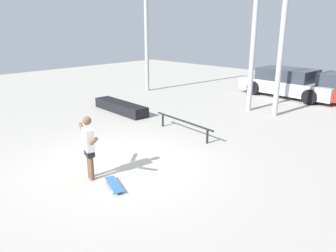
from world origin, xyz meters
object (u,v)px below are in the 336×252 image
Objects in this scene: grind_box at (121,107)px; grind_rail at (183,123)px; parked_car_silver at (289,83)px; skateboarder at (89,145)px; skateboard at (114,184)px.

grind_box is 3.64m from grind_rail.
skateboarder is at bearing -82.56° from parked_car_silver.
grind_box is at bearing -111.18° from parked_car_silver.
skateboarder is 0.51× the size of grind_box.
parked_car_silver is at bearing 110.17° from skateboarder.
grind_box is 8.22m from parked_car_silver.
grind_rail is at bearing 130.66° from skateboard.
skateboard is (0.71, 0.11, -0.75)m from skateboarder.
skateboard is 0.32× the size of grind_rail.
skateboarder is at bearing -44.59° from grind_box.
skateboarder is 1.03m from skateboard.
grind_box is at bearing 152.06° from skateboarder.
grind_box is (-4.90, 4.02, 0.13)m from skateboard.
skateboarder is at bearing -81.39° from grind_rail.
grind_rail is (-0.57, 3.79, -0.45)m from skateboarder.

